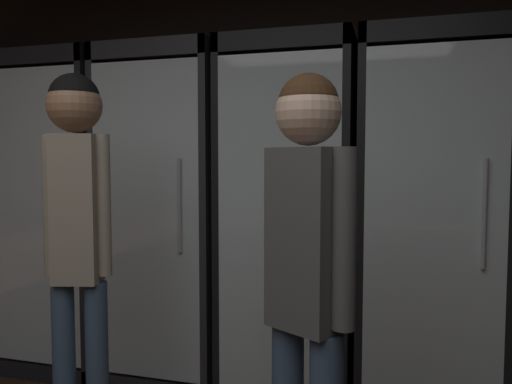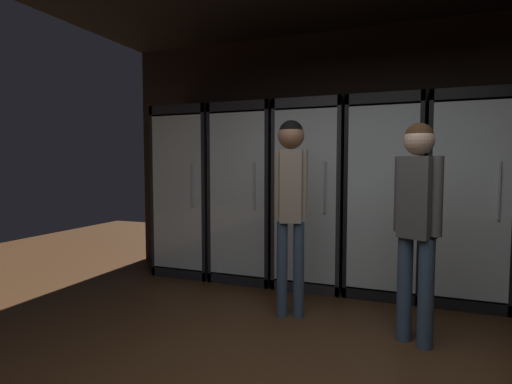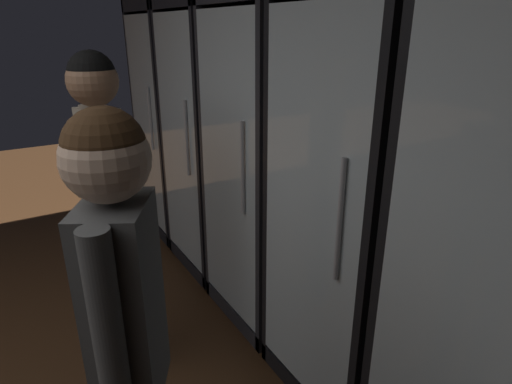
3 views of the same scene
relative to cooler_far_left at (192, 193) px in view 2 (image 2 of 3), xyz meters
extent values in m
cube|color=black|center=(2.09, 0.31, 0.43)|extent=(6.00, 0.06, 2.80)
cube|color=black|center=(0.00, 0.24, 0.03)|extent=(0.71, 0.04, 1.99)
cube|color=black|center=(-0.34, -0.05, 0.03)|extent=(0.04, 0.62, 1.99)
cube|color=black|center=(0.34, -0.05, 0.03)|extent=(0.04, 0.62, 1.99)
cube|color=black|center=(0.00, -0.05, 0.97)|extent=(0.71, 0.62, 0.10)
cube|color=black|center=(0.00, -0.05, -0.92)|extent=(0.71, 0.62, 0.10)
cube|color=white|center=(0.00, 0.21, 0.03)|extent=(0.63, 0.02, 1.75)
cube|color=silver|center=(0.00, -0.34, 0.03)|extent=(0.63, 0.02, 1.75)
cylinder|color=#B2B2B7|center=(0.21, -0.37, 0.13)|extent=(0.02, 0.02, 0.50)
cube|color=silver|center=(0.00, -0.05, -0.85)|extent=(0.61, 0.54, 0.02)
cylinder|color=#194723|center=(-0.22, -0.07, -0.75)|extent=(0.06, 0.06, 0.18)
cylinder|color=#194723|center=(-0.22, -0.07, -0.62)|extent=(0.02, 0.02, 0.07)
cylinder|color=tan|center=(-0.22, -0.07, -0.74)|extent=(0.06, 0.06, 0.06)
cylinder|color=#9EAD99|center=(-0.07, -0.09, -0.74)|extent=(0.07, 0.07, 0.20)
cylinder|color=#9EAD99|center=(-0.07, -0.09, -0.60)|extent=(0.02, 0.02, 0.09)
cylinder|color=white|center=(-0.07, -0.09, -0.77)|extent=(0.07, 0.07, 0.08)
cylinder|color=gray|center=(0.07, -0.05, -0.73)|extent=(0.08, 0.08, 0.21)
cylinder|color=gray|center=(0.07, -0.05, -0.58)|extent=(0.03, 0.03, 0.09)
cylinder|color=#2D2D33|center=(0.07, -0.05, -0.75)|extent=(0.08, 0.08, 0.07)
cylinder|color=#336B38|center=(0.23, -0.03, -0.73)|extent=(0.06, 0.06, 0.22)
cylinder|color=#336B38|center=(0.23, -0.03, -0.58)|extent=(0.02, 0.02, 0.09)
cylinder|color=tan|center=(0.23, -0.03, -0.72)|extent=(0.07, 0.07, 0.06)
cube|color=silver|center=(0.00, -0.05, -0.27)|extent=(0.61, 0.54, 0.02)
cylinder|color=#336B38|center=(-0.23, -0.07, -0.15)|extent=(0.06, 0.06, 0.22)
cylinder|color=#336B38|center=(-0.23, -0.07, 0.01)|extent=(0.02, 0.02, 0.10)
cylinder|color=#B2332D|center=(-0.23, -0.07, -0.16)|extent=(0.07, 0.07, 0.09)
cylinder|color=brown|center=(-0.08, -0.06, -0.16)|extent=(0.06, 0.06, 0.19)
cylinder|color=brown|center=(-0.08, -0.06, -0.04)|extent=(0.02, 0.02, 0.06)
cylinder|color=white|center=(-0.08, -0.06, -0.17)|extent=(0.06, 0.06, 0.05)
cylinder|color=black|center=(0.07, 0.00, -0.16)|extent=(0.08, 0.08, 0.20)
cylinder|color=black|center=(0.07, 0.00, -0.02)|extent=(0.03, 0.03, 0.09)
cylinder|color=#2D2D33|center=(0.07, 0.00, -0.16)|extent=(0.08, 0.08, 0.07)
cylinder|color=#336B38|center=(0.23, -0.06, -0.15)|extent=(0.08, 0.08, 0.22)
cylinder|color=#336B38|center=(0.23, -0.06, 0.01)|extent=(0.02, 0.02, 0.09)
cylinder|color=#B2332D|center=(0.23, -0.06, -0.14)|extent=(0.08, 0.08, 0.08)
cube|color=silver|center=(0.00, -0.05, 0.31)|extent=(0.61, 0.54, 0.02)
cylinder|color=#336B38|center=(-0.20, -0.03, 0.41)|extent=(0.07, 0.07, 0.19)
cylinder|color=#336B38|center=(-0.20, -0.03, 0.54)|extent=(0.03, 0.03, 0.07)
cylinder|color=#2D2D33|center=(-0.20, -0.03, 0.39)|extent=(0.07, 0.07, 0.07)
cylinder|color=#9EAD99|center=(0.00, -0.06, 0.41)|extent=(0.07, 0.07, 0.19)
cylinder|color=#9EAD99|center=(0.00, -0.06, 0.54)|extent=(0.02, 0.02, 0.07)
cylinder|color=#2D2D33|center=(0.00, -0.06, 0.42)|extent=(0.08, 0.08, 0.06)
cylinder|color=#194723|center=(0.21, -0.02, 0.41)|extent=(0.07, 0.07, 0.19)
cylinder|color=#194723|center=(0.21, -0.02, 0.54)|extent=(0.03, 0.03, 0.07)
cylinder|color=#2D2D33|center=(0.21, -0.02, 0.40)|extent=(0.07, 0.07, 0.06)
cube|color=black|center=(0.74, 0.24, 0.03)|extent=(0.71, 0.04, 1.99)
cube|color=black|center=(0.41, -0.05, 0.03)|extent=(0.04, 0.62, 1.99)
cube|color=black|center=(1.08, -0.05, 0.03)|extent=(0.04, 0.62, 1.99)
cube|color=black|center=(0.74, -0.05, 0.97)|extent=(0.71, 0.62, 0.10)
cube|color=black|center=(0.74, -0.05, -0.92)|extent=(0.71, 0.62, 0.10)
cube|color=white|center=(0.74, 0.21, 0.03)|extent=(0.63, 0.02, 1.75)
cube|color=silver|center=(0.74, -0.34, 0.03)|extent=(0.63, 0.02, 1.75)
cylinder|color=#B2B2B7|center=(0.96, -0.37, 0.13)|extent=(0.02, 0.02, 0.50)
cube|color=silver|center=(0.74, -0.05, -0.85)|extent=(0.61, 0.54, 0.02)
cylinder|color=brown|center=(0.50, -0.07, -0.73)|extent=(0.07, 0.07, 0.22)
cylinder|color=brown|center=(0.50, -0.07, -0.59)|extent=(0.02, 0.02, 0.06)
cylinder|color=beige|center=(0.50, -0.07, -0.75)|extent=(0.08, 0.08, 0.08)
cylinder|color=#9EAD99|center=(0.66, 0.00, -0.75)|extent=(0.07, 0.07, 0.18)
cylinder|color=#9EAD99|center=(0.66, 0.00, -0.61)|extent=(0.03, 0.03, 0.10)
cylinder|color=#B2332D|center=(0.66, 0.00, -0.76)|extent=(0.07, 0.07, 0.05)
cylinder|color=brown|center=(0.83, -0.03, -0.73)|extent=(0.06, 0.06, 0.21)
cylinder|color=brown|center=(0.83, -0.03, -0.59)|extent=(0.02, 0.02, 0.07)
cylinder|color=white|center=(0.83, -0.03, -0.75)|extent=(0.07, 0.07, 0.07)
cylinder|color=#336B38|center=(0.97, -0.02, -0.73)|extent=(0.07, 0.07, 0.21)
cylinder|color=#336B38|center=(0.97, -0.02, -0.58)|extent=(0.02, 0.02, 0.09)
cylinder|color=beige|center=(0.97, -0.02, -0.75)|extent=(0.07, 0.07, 0.06)
cube|color=silver|center=(0.74, -0.05, -0.27)|extent=(0.61, 0.54, 0.02)
cylinder|color=gray|center=(0.59, -0.09, -0.15)|extent=(0.08, 0.08, 0.22)
cylinder|color=gray|center=(0.59, -0.09, 0.00)|extent=(0.03, 0.03, 0.07)
cylinder|color=#B2332D|center=(0.59, -0.09, -0.14)|extent=(0.08, 0.08, 0.08)
cylinder|color=gray|center=(0.89, -0.08, -0.15)|extent=(0.07, 0.07, 0.23)
cylinder|color=gray|center=(0.89, -0.08, 0.00)|extent=(0.02, 0.02, 0.07)
cylinder|color=beige|center=(0.89, -0.08, -0.17)|extent=(0.07, 0.07, 0.08)
cube|color=silver|center=(0.74, -0.05, 0.31)|extent=(0.61, 0.54, 0.02)
cylinder|color=#9EAD99|center=(0.59, -0.01, 0.43)|extent=(0.08, 0.08, 0.22)
cylinder|color=#9EAD99|center=(0.59, -0.01, 0.58)|extent=(0.03, 0.03, 0.07)
cylinder|color=#B2332D|center=(0.59, -0.01, 0.42)|extent=(0.08, 0.08, 0.09)
cylinder|color=gray|center=(0.89, -0.05, 0.44)|extent=(0.07, 0.07, 0.24)
cylinder|color=gray|center=(0.89, -0.05, 0.60)|extent=(0.02, 0.02, 0.08)
cylinder|color=tan|center=(0.89, -0.05, 0.44)|extent=(0.08, 0.08, 0.07)
cube|color=#2B2B30|center=(1.49, 0.24, 0.03)|extent=(0.71, 0.04, 1.99)
cube|color=#2B2B30|center=(1.15, -0.05, 0.03)|extent=(0.04, 0.62, 1.99)
cube|color=#2B2B30|center=(1.83, -0.05, 0.03)|extent=(0.04, 0.62, 1.99)
cube|color=#2B2B30|center=(1.49, -0.05, 0.97)|extent=(0.71, 0.62, 0.10)
cube|color=#2B2B30|center=(1.49, -0.05, -0.92)|extent=(0.71, 0.62, 0.10)
cube|color=white|center=(1.49, 0.21, 0.03)|extent=(0.63, 0.02, 1.75)
cube|color=silver|center=(1.49, -0.34, 0.03)|extent=(0.63, 0.02, 1.75)
cylinder|color=#B2B2B7|center=(1.70, -0.37, 0.13)|extent=(0.02, 0.02, 0.50)
cube|color=silver|center=(1.49, -0.05, -0.85)|extent=(0.61, 0.54, 0.02)
cylinder|color=black|center=(1.28, -0.05, -0.73)|extent=(0.07, 0.07, 0.21)
cylinder|color=black|center=(1.28, -0.05, -0.59)|extent=(0.03, 0.03, 0.07)
cylinder|color=#B2332D|center=(1.28, -0.05, -0.75)|extent=(0.08, 0.08, 0.08)
cylinder|color=gray|center=(1.48, 0.00, -0.73)|extent=(0.07, 0.07, 0.21)
cylinder|color=gray|center=(1.48, 0.00, -0.59)|extent=(0.02, 0.02, 0.07)
cylinder|color=tan|center=(1.48, 0.00, -0.74)|extent=(0.07, 0.07, 0.06)
cylinder|color=#336B38|center=(1.69, -0.04, -0.72)|extent=(0.07, 0.07, 0.23)
cylinder|color=#336B38|center=(1.69, -0.04, -0.56)|extent=(0.02, 0.02, 0.10)
cylinder|color=#B2332D|center=(1.69, -0.04, -0.75)|extent=(0.07, 0.07, 0.08)
cube|color=silver|center=(1.49, -0.05, -0.27)|extent=(0.61, 0.54, 0.02)
cylinder|color=gray|center=(1.26, -0.07, -0.15)|extent=(0.07, 0.07, 0.22)
cylinder|color=gray|center=(1.26, -0.07, -0.01)|extent=(0.02, 0.02, 0.07)
cylinder|color=tan|center=(1.26, -0.07, -0.18)|extent=(0.08, 0.08, 0.07)
cylinder|color=brown|center=(1.41, -0.06, -0.15)|extent=(0.06, 0.06, 0.22)
cylinder|color=brown|center=(1.41, -0.06, -0.01)|extent=(0.02, 0.02, 0.06)
cylinder|color=beige|center=(1.41, -0.06, -0.18)|extent=(0.06, 0.06, 0.07)
cylinder|color=#9EAD99|center=(1.57, -0.08, -0.14)|extent=(0.06, 0.06, 0.24)
cylinder|color=#9EAD99|center=(1.57, -0.08, 0.01)|extent=(0.03, 0.03, 0.07)
cylinder|color=beige|center=(1.57, -0.08, -0.15)|extent=(0.07, 0.07, 0.09)
cylinder|color=brown|center=(1.71, -0.08, -0.16)|extent=(0.08, 0.08, 0.19)
cylinder|color=brown|center=(1.71, -0.08, -0.03)|extent=(0.03, 0.03, 0.08)
cylinder|color=#2D2D33|center=(1.71, -0.08, -0.19)|extent=(0.08, 0.08, 0.06)
cube|color=silver|center=(1.49, -0.05, 0.31)|extent=(0.61, 0.54, 0.02)
cylinder|color=#336B38|center=(1.25, -0.07, 0.44)|extent=(0.07, 0.07, 0.24)
cylinder|color=#336B38|center=(1.25, -0.07, 0.60)|extent=(0.02, 0.02, 0.09)
cylinder|color=tan|center=(1.25, -0.07, 0.41)|extent=(0.07, 0.07, 0.07)
cylinder|color=gray|center=(1.41, 0.00, 0.42)|extent=(0.07, 0.07, 0.21)
cylinder|color=gray|center=(1.41, 0.00, 0.57)|extent=(0.02, 0.02, 0.10)
cylinder|color=white|center=(1.41, 0.00, 0.43)|extent=(0.07, 0.07, 0.07)
cylinder|color=black|center=(1.57, -0.07, 0.42)|extent=(0.07, 0.07, 0.19)
cylinder|color=black|center=(1.57, -0.07, 0.55)|extent=(0.03, 0.03, 0.08)
cylinder|color=tan|center=(1.57, -0.07, 0.42)|extent=(0.08, 0.08, 0.05)
cylinder|color=#9EAD99|center=(1.72, -0.01, 0.41)|extent=(0.08, 0.08, 0.19)
cylinder|color=#9EAD99|center=(1.72, -0.01, 0.55)|extent=(0.03, 0.03, 0.08)
cylinder|color=white|center=(1.72, -0.01, 0.41)|extent=(0.08, 0.08, 0.06)
cube|color=black|center=(2.24, 0.24, 0.03)|extent=(0.71, 0.04, 1.99)
cube|color=black|center=(1.90, -0.05, 0.03)|extent=(0.04, 0.62, 1.99)
cube|color=black|center=(2.57, -0.05, 0.03)|extent=(0.04, 0.62, 1.99)
cube|color=black|center=(2.24, -0.05, 0.97)|extent=(0.71, 0.62, 0.10)
cube|color=black|center=(2.24, -0.05, -0.92)|extent=(0.71, 0.62, 0.10)
cube|color=white|center=(2.24, 0.21, 0.03)|extent=(0.63, 0.02, 1.75)
cube|color=silver|center=(2.24, -0.34, 0.03)|extent=(0.63, 0.02, 1.75)
cylinder|color=#B2B2B7|center=(2.45, -0.37, 0.13)|extent=(0.02, 0.02, 0.50)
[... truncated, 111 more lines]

